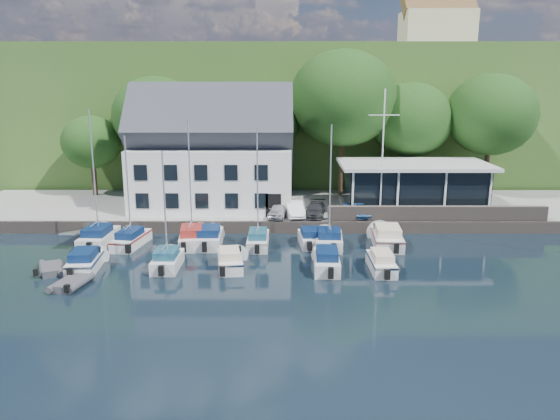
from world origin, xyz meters
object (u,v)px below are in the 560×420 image
Objects in this scene: harbor_building at (213,159)px; boat_r1_6 at (330,190)px; car_blue at (359,209)px; boat_r1_1 at (128,192)px; boat_r1_7 at (387,235)px; boat_r2_3 at (327,258)px; boat_r1_2 at (190,185)px; car_dgrey at (316,209)px; car_silver at (279,210)px; boat_r1_3 at (209,236)px; dinghy_1 at (71,282)px; car_white at (294,208)px; boat_r1_4 at (258,193)px; flagpole at (382,154)px; club_pavilion at (413,185)px; dinghy_0 at (52,268)px; boat_r1_5 at (310,236)px; boat_r2_1 at (165,207)px; boat_r1_0 at (95,185)px; boat_r2_0 at (85,259)px; boat_r2_4 at (381,260)px; boat_r2_2 at (230,258)px.

harbor_building is 1.63× the size of boat_r1_6.
boat_r1_1 is (-17.95, -5.39, 2.59)m from car_blue.
boat_r1_7 is 1.13× the size of boat_r2_3.
car_dgrey is at bearing 22.08° from boat_r1_2.
boat_r1_3 is at bearing -125.14° from car_silver.
dinghy_1 is at bearing -158.81° from car_blue.
boat_r1_2 is 11.38m from dinghy_1.
dinghy_1 is at bearing -141.94° from car_white.
boat_r1_4 is at bearing 135.97° from boat_r2_3.
flagpole reaches higher than car_blue.
harbor_building is 1.55× the size of boat_r1_2.
boat_r1_3 is at bearing -154.28° from club_pavilion.
dinghy_0 is 0.97× the size of dinghy_1.
boat_r1_4 is (3.71, -0.34, 3.36)m from boat_r1_3.
boat_r1_1 is at bearing 176.19° from boat_r1_5.
boat_r1_0 is at bearing 140.40° from boat_r2_1.
boat_r2_0 is (-16.60, -5.01, -3.71)m from boat_r1_6.
boat_r2_4 is at bearing -55.15° from boat_r1_6.
boat_r1_4 is (-10.15, -5.56, -2.18)m from flagpole.
car_blue is at bearing 23.84° from boat_r2_0.
boat_r1_7 is 1.20× the size of boat_r2_4.
boat_r1_3 reaches higher than boat_r2_2.
car_white is at bearing -170.67° from car_dgrey.
boat_r2_2 is at bearing -79.00° from harbor_building.
boat_r1_7 is 23.88m from dinghy_0.
boat_r1_0 reaches higher than boat_r2_4.
car_blue is at bearing 26.58° from boat_r1_1.
car_silver is 0.37× the size of boat_r1_2.
dinghy_1 is at bearing -165.99° from boat_r2_3.
boat_r2_1 is at bearing -1.38° from boat_r2_0.
flagpole is 1.14× the size of boat_r1_2.
car_white is 16.15m from boat_r1_0.
boat_r1_4 is 7.66m from boat_r2_3.
boat_r1_2 is at bearing -142.55° from car_dgrey.
boat_r1_7 is 21.75m from boat_r2_0.
club_pavilion is at bearing 3.34° from dinghy_0.
boat_r1_0 is 1.05× the size of boat_r1_6.
boat_r1_4 is at bearing -120.87° from car_dgrey.
boat_r2_0 is 19.61m from boat_r2_4.
car_silver reaches higher than boat_r1_7.
flagpole is (7.29, -0.05, 4.64)m from car_white.
car_dgrey is 9.94m from boat_r1_3.
boat_r2_0 is (-19.57, -10.68, -0.88)m from car_blue.
flagpole is at bearing -14.29° from car_blue.
car_dgrey is 15.07m from boat_r2_1.
boat_r1_6 is (17.53, -0.59, -0.21)m from boat_r1_0.
club_pavilion is at bearing 20.43° from boat_r1_0.
dinghy_0 is at bearing -156.53° from boat_r1_4.
boat_r2_0 is (-24.84, -13.80, -2.34)m from club_pavilion.
boat_r1_1 is 1.68× the size of boat_r1_5.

